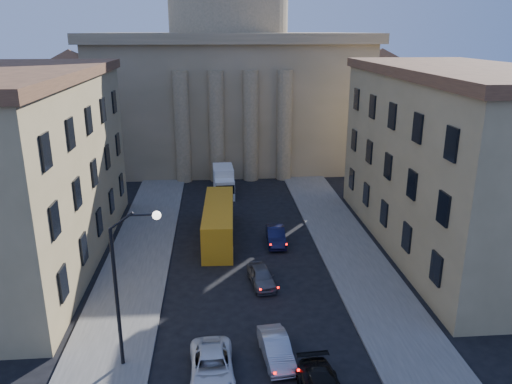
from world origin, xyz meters
TOP-DOWN VIEW (x-y plane):
  - sidewalk_left at (-8.50, 18.00)m, footprint 5.00×60.00m
  - sidewalk_right at (8.50, 18.00)m, footprint 5.00×60.00m
  - church at (0.00, 55.47)m, footprint 68.02×28.76m
  - building_left at (-17.00, 22.00)m, footprint 11.60×26.60m
  - building_right at (17.00, 22.00)m, footprint 11.60×26.60m
  - street_lamp at (-6.97, 8.00)m, footprint 2.62×0.44m
  - car_right_near at (0.80, 7.85)m, footprint 1.84×4.18m
  - car_left_mid at (-2.70, 6.56)m, footprint 2.43×4.97m
  - car_right_far at (0.80, 16.36)m, footprint 2.07×4.06m
  - car_right_distant at (2.70, 23.44)m, footprint 1.61×4.27m
  - city_bus at (-2.09, 24.97)m, footprint 2.91×10.88m
  - box_truck at (-1.39, 37.39)m, footprint 2.31×5.43m

SIDE VIEW (x-z plane):
  - sidewalk_left at x=-8.50m, z-range 0.00..0.15m
  - sidewalk_right at x=8.50m, z-range 0.00..0.15m
  - car_right_far at x=0.80m, z-range 0.00..1.32m
  - car_right_near at x=0.80m, z-range 0.00..1.34m
  - car_left_mid at x=-2.70m, z-range 0.00..1.36m
  - car_right_distant at x=2.70m, z-range 0.00..1.39m
  - box_truck at x=-1.39m, z-range -0.08..2.86m
  - city_bus at x=-2.09m, z-range 0.11..3.16m
  - street_lamp at x=-6.97m, z-range 0.87..9.70m
  - building_left at x=-17.00m, z-range 0.07..14.77m
  - building_right at x=17.00m, z-range 0.07..14.77m
  - church at x=0.00m, z-range -6.42..30.18m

